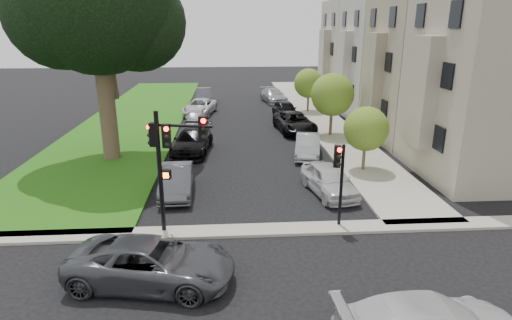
{
  "coord_description": "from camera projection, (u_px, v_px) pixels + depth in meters",
  "views": [
    {
      "loc": [
        -1.25,
        -13.11,
        7.79
      ],
      "look_at": [
        0.0,
        5.0,
        2.0
      ],
      "focal_mm": 30.0,
      "sensor_mm": 36.0,
      "label": 1
    }
  ],
  "objects": [
    {
      "name": "sidewalk_right",
      "position": [
        317.0,
        115.0,
        38.14
      ],
      "size": [
        3.5,
        44.0,
        0.12
      ],
      "primitive_type": "cube",
      "color": "#A6A18D",
      "rests_on": "ground"
    },
    {
      "name": "traffic_signal_secondary",
      "position": [
        339.0,
        171.0,
        16.46
      ],
      "size": [
        0.46,
        0.37,
        3.43
      ],
      "color": "black",
      "rests_on": "ground"
    },
    {
      "name": "car_parked_9",
      "position": [
        204.0,
        96.0,
        44.1
      ],
      "size": [
        1.83,
        4.58,
        1.48
      ],
      "primitive_type": "imported",
      "rotation": [
        0.0,
        0.0,
        0.06
      ],
      "color": "#3F4247",
      "rests_on": "ground"
    },
    {
      "name": "ground",
      "position": [
        266.0,
        258.0,
        14.91
      ],
      "size": [
        140.0,
        140.0,
        0.0
      ],
      "primitive_type": "plane",
      "color": "black",
      "rests_on": "ground"
    },
    {
      "name": "car_parked_5",
      "position": [
        177.0,
        180.0,
        20.33
      ],
      "size": [
        1.63,
        4.23,
        1.37
      ],
      "primitive_type": "imported",
      "rotation": [
        0.0,
        0.0,
        0.04
      ],
      "color": "#3F4247",
      "rests_on": "ground"
    },
    {
      "name": "small_tree_c",
      "position": [
        309.0,
        83.0,
        38.7
      ],
      "size": [
        2.66,
        2.66,
        3.99
      ],
      "color": "brown",
      "rests_on": "ground"
    },
    {
      "name": "grass_strip",
      "position": [
        138.0,
        117.0,
        37.11
      ],
      "size": [
        8.0,
        44.0,
        0.12
      ],
      "primitive_type": "cube",
      "color": "#246114",
      "rests_on": "ground"
    },
    {
      "name": "traffic_signal_main",
      "position": [
        169.0,
        151.0,
        15.79
      ],
      "size": [
        2.36,
        0.66,
        4.81
      ],
      "color": "black",
      "rests_on": "ground"
    },
    {
      "name": "small_tree_a",
      "position": [
        366.0,
        129.0,
        22.96
      ],
      "size": [
        2.41,
        2.41,
        3.61
      ],
      "color": "brown",
      "rests_on": "ground"
    },
    {
      "name": "car_parked_6",
      "position": [
        192.0,
        141.0,
        26.94
      ],
      "size": [
        2.65,
        5.41,
        1.52
      ],
      "primitive_type": "imported",
      "rotation": [
        0.0,
        0.0,
        -0.1
      ],
      "color": "black",
      "rests_on": "ground"
    },
    {
      "name": "car_parked_4",
      "position": [
        274.0,
        96.0,
        44.28
      ],
      "size": [
        2.78,
        5.12,
        1.41
      ],
      "primitive_type": "imported",
      "rotation": [
        0.0,
        0.0,
        0.17
      ],
      "color": "#999BA0",
      "rests_on": "ground"
    },
    {
      "name": "car_parked_8",
      "position": [
        200.0,
        107.0,
        38.38
      ],
      "size": [
        3.19,
        5.28,
        1.37
      ],
      "primitive_type": "imported",
      "rotation": [
        0.0,
        0.0,
        -0.2
      ],
      "color": "silver",
      "rests_on": "ground"
    },
    {
      "name": "car_cross_near",
      "position": [
        151.0,
        263.0,
        13.27
      ],
      "size": [
        5.5,
        3.26,
        1.44
      ],
      "primitive_type": "imported",
      "rotation": [
        0.0,
        0.0,
        1.39
      ],
      "color": "#3F4247",
      "rests_on": "ground"
    },
    {
      "name": "car_parked_2",
      "position": [
        295.0,
        123.0,
        32.05
      ],
      "size": [
        2.98,
        5.51,
        1.47
      ],
      "primitive_type": "imported",
      "rotation": [
        0.0,
        0.0,
        0.11
      ],
      "color": "black",
      "rests_on": "ground"
    },
    {
      "name": "house_b",
      "position": [
        432.0,
        37.0,
        28.35
      ],
      "size": [
        7.7,
        7.55,
        15.97
      ],
      "color": "gray",
      "rests_on": "ground"
    },
    {
      "name": "car_parked_1",
      "position": [
        308.0,
        146.0,
        26.16
      ],
      "size": [
        2.2,
        4.28,
        1.35
      ],
      "primitive_type": "imported",
      "rotation": [
        0.0,
        0.0,
        -0.2
      ],
      "color": "#999BA0",
      "rests_on": "ground"
    },
    {
      "name": "house_c",
      "position": [
        390.0,
        35.0,
        35.48
      ],
      "size": [
        7.7,
        7.55,
        15.97
      ],
      "color": "beige",
      "rests_on": "ground"
    },
    {
      "name": "sidewalk_cross",
      "position": [
        261.0,
        230.0,
        16.79
      ],
      "size": [
        60.0,
        1.0,
        0.12
      ],
      "primitive_type": "cube",
      "color": "#A6A18D",
      "rests_on": "ground"
    },
    {
      "name": "house_d",
      "position": [
        363.0,
        33.0,
        42.61
      ],
      "size": [
        7.7,
        7.55,
        15.97
      ],
      "color": "gray",
      "rests_on": "ground"
    },
    {
      "name": "car_parked_0",
      "position": [
        329.0,
        180.0,
        20.34
      ],
      "size": [
        2.39,
        4.38,
        1.41
      ],
      "primitive_type": "imported",
      "rotation": [
        0.0,
        0.0,
        0.18
      ],
      "color": "silver",
      "rests_on": "ground"
    },
    {
      "name": "car_parked_3",
      "position": [
        285.0,
        109.0,
        37.0
      ],
      "size": [
        2.17,
        4.43,
        1.46
      ],
      "primitive_type": "imported",
      "rotation": [
        0.0,
        0.0,
        0.11
      ],
      "color": "black",
      "rests_on": "ground"
    },
    {
      "name": "small_tree_b",
      "position": [
        332.0,
        95.0,
        30.12
      ],
      "size": [
        3.03,
        3.03,
        4.55
      ],
      "color": "brown",
      "rests_on": "ground"
    },
    {
      "name": "car_parked_7",
      "position": [
        196.0,
        119.0,
        33.59
      ],
      "size": [
        1.8,
        4.0,
        1.33
      ],
      "primitive_type": "imported",
      "rotation": [
        0.0,
        0.0,
        0.06
      ],
      "color": "#999BA0",
      "rests_on": "ground"
    },
    {
      "name": "house_a",
      "position": [
        501.0,
        42.0,
        21.22
      ],
      "size": [
        7.7,
        7.55,
        15.97
      ],
      "color": "gray",
      "rests_on": "ground"
    }
  ]
}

